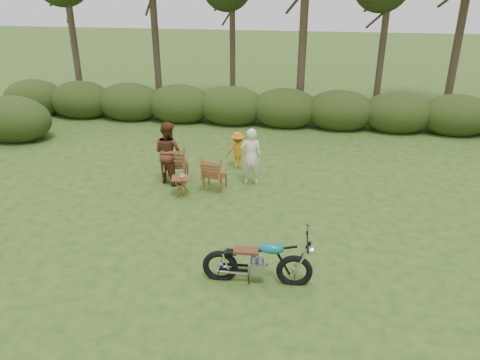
# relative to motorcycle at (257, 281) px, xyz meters

# --- Properties ---
(ground) EXTENTS (80.00, 80.00, 0.00)m
(ground) POSITION_rel_motorcycle_xyz_m (-0.16, 0.78, 0.00)
(ground) COLOR #264717
(ground) RESTS_ON ground
(tree_line) EXTENTS (22.52, 11.62, 8.14)m
(tree_line) POSITION_rel_motorcycle_xyz_m (0.34, 10.51, 3.81)
(tree_line) COLOR #3C3020
(tree_line) RESTS_ON ground
(motorcycle) EXTENTS (1.94, 0.81, 1.09)m
(motorcycle) POSITION_rel_motorcycle_xyz_m (0.00, 0.00, 0.00)
(motorcycle) COLOR #0EB9B8
(motorcycle) RESTS_ON ground
(lawn_chair_right) EXTENTS (0.68, 0.68, 0.89)m
(lawn_chair_right) POSITION_rel_motorcycle_xyz_m (-1.59, 3.88, 0.00)
(lawn_chair_right) COLOR brown
(lawn_chair_right) RESTS_ON ground
(lawn_chair_left) EXTENTS (0.75, 0.75, 0.98)m
(lawn_chair_left) POSITION_rel_motorcycle_xyz_m (-2.75, 4.31, 0.00)
(lawn_chair_left) COLOR #602E18
(lawn_chair_left) RESTS_ON ground
(side_table) EXTENTS (0.55, 0.49, 0.50)m
(side_table) POSITION_rel_motorcycle_xyz_m (-2.35, 3.33, 0.25)
(side_table) COLOR brown
(side_table) RESTS_ON ground
(cup) EXTENTS (0.18, 0.18, 0.11)m
(cup) POSITION_rel_motorcycle_xyz_m (-2.30, 3.30, 0.55)
(cup) COLOR beige
(cup) RESTS_ON side_table
(adult_a) EXTENTS (0.61, 0.44, 1.55)m
(adult_a) POSITION_rel_motorcycle_xyz_m (-0.70, 4.34, 0.00)
(adult_a) COLOR #F0E0C5
(adult_a) RESTS_ON ground
(adult_b) EXTENTS (1.02, 0.94, 1.70)m
(adult_b) POSITION_rel_motorcycle_xyz_m (-2.89, 4.10, 0.00)
(adult_b) COLOR #562B18
(adult_b) RESTS_ON ground
(child) EXTENTS (0.79, 0.59, 1.09)m
(child) POSITION_rel_motorcycle_xyz_m (-1.22, 5.39, 0.00)
(child) COLOR #C57512
(child) RESTS_ON ground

